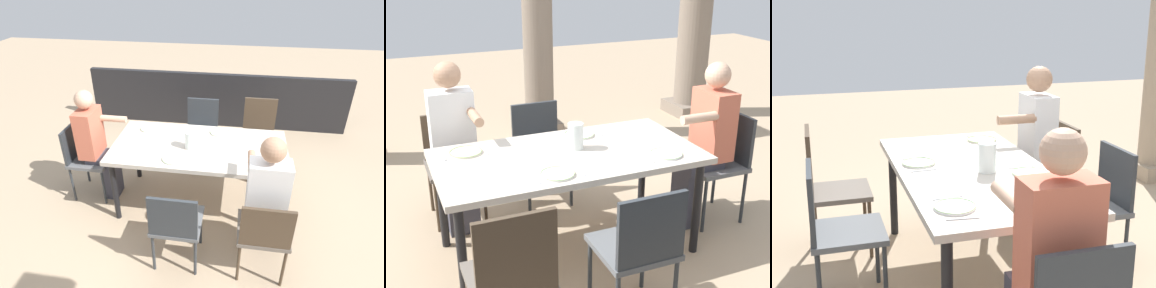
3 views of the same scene
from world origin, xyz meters
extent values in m
plane|color=tan|center=(0.00, 0.00, 0.00)|extent=(16.00, 16.00, 0.00)
cube|color=beige|center=(0.00, 0.00, 0.75)|extent=(1.85, 0.95, 0.04)
cylinder|color=black|center=(-0.85, 0.39, 0.36)|extent=(0.06, 0.06, 0.73)
cylinder|color=black|center=(0.85, 0.39, 0.36)|extent=(0.06, 0.06, 0.73)
cylinder|color=black|center=(-0.85, -0.39, 0.36)|extent=(0.06, 0.06, 0.73)
cylinder|color=black|center=(0.85, -0.39, 0.36)|extent=(0.06, 0.06, 0.73)
cube|color=#6A6158|center=(-0.67, 0.81, 0.45)|extent=(0.44, 0.44, 0.04)
cube|color=#473828|center=(-0.67, 1.01, 0.65)|extent=(0.42, 0.03, 0.40)
cylinder|color=#473828|center=(-0.86, 0.62, 0.22)|extent=(0.03, 0.03, 0.44)
cylinder|color=#473828|center=(-0.48, 0.62, 0.22)|extent=(0.03, 0.03, 0.44)
cylinder|color=#473828|center=(-0.86, 1.00, 0.22)|extent=(0.03, 0.03, 0.44)
cylinder|color=#473828|center=(-0.48, 1.00, 0.22)|extent=(0.03, 0.03, 0.44)
cube|color=#6A6158|center=(-0.67, -0.81, 0.46)|extent=(0.44, 0.44, 0.04)
cube|color=#473828|center=(-0.67, -1.01, 0.70)|extent=(0.42, 0.03, 0.48)
cylinder|color=#473828|center=(-0.48, -0.62, 0.22)|extent=(0.03, 0.03, 0.44)
cylinder|color=#473828|center=(-0.86, -0.62, 0.22)|extent=(0.03, 0.03, 0.44)
cylinder|color=#473828|center=(-0.48, -1.00, 0.22)|extent=(0.03, 0.03, 0.44)
cylinder|color=#473828|center=(-0.86, -1.00, 0.22)|extent=(0.03, 0.03, 0.44)
cube|color=#5B5E61|center=(0.09, 0.81, 0.45)|extent=(0.44, 0.44, 0.04)
cube|color=#2D3338|center=(0.09, 1.01, 0.65)|extent=(0.42, 0.03, 0.41)
cylinder|color=#2D3338|center=(-0.10, 0.62, 0.21)|extent=(0.03, 0.03, 0.43)
cylinder|color=#2D3338|center=(0.28, 0.62, 0.21)|extent=(0.03, 0.03, 0.43)
cylinder|color=#2D3338|center=(-0.10, 1.00, 0.21)|extent=(0.03, 0.03, 0.43)
cylinder|color=#2D3338|center=(0.28, 1.00, 0.21)|extent=(0.03, 0.03, 0.43)
cube|color=#5B5E61|center=(0.09, -0.81, 0.47)|extent=(0.44, 0.44, 0.04)
cube|color=#2D3338|center=(0.09, -1.01, 0.68)|extent=(0.42, 0.03, 0.43)
cylinder|color=#2D3338|center=(0.28, -0.62, 0.23)|extent=(0.03, 0.03, 0.45)
cylinder|color=#2D3338|center=(-0.10, -0.62, 0.23)|extent=(0.03, 0.03, 0.45)
cylinder|color=#2D3338|center=(0.28, -1.00, 0.23)|extent=(0.03, 0.03, 0.45)
cylinder|color=#2D3338|center=(-0.10, -1.00, 0.23)|extent=(0.03, 0.03, 0.45)
cube|color=#5B5E61|center=(1.27, 0.00, 0.47)|extent=(0.44, 0.44, 0.04)
cube|color=#2D3338|center=(1.47, 0.00, 0.68)|extent=(0.03, 0.42, 0.42)
cylinder|color=#2D3338|center=(1.08, 0.19, 0.23)|extent=(0.03, 0.03, 0.46)
cylinder|color=#2D3338|center=(1.08, -0.19, 0.23)|extent=(0.03, 0.03, 0.46)
cylinder|color=#2D3338|center=(1.46, 0.19, 0.23)|extent=(0.03, 0.03, 0.46)
cylinder|color=#2D3338|center=(1.46, -0.19, 0.23)|extent=(0.03, 0.03, 0.46)
cube|color=#3F3F4C|center=(-0.67, 0.56, 0.23)|extent=(0.24, 0.14, 0.46)
cube|color=#3F3F4C|center=(-0.67, 0.65, 0.51)|extent=(0.28, 0.32, 0.10)
cube|color=white|center=(-0.67, 0.76, 0.84)|extent=(0.34, 0.20, 0.55)
sphere|color=tan|center=(-0.67, 0.76, 1.23)|extent=(0.21, 0.21, 0.21)
cylinder|color=tan|center=(-0.53, 0.52, 0.96)|extent=(0.07, 0.30, 0.07)
cube|color=#3F3F4C|center=(1.03, 0.00, 0.23)|extent=(0.14, 0.24, 0.46)
cube|color=#3F3F4C|center=(1.12, 0.00, 0.51)|extent=(0.32, 0.28, 0.10)
cube|color=#CC664C|center=(1.23, 0.00, 0.83)|extent=(0.20, 0.34, 0.54)
sphere|color=tan|center=(1.23, 0.00, 1.22)|extent=(0.20, 0.20, 0.20)
cylinder|color=tan|center=(0.99, -0.14, 0.95)|extent=(0.30, 0.07, 0.07)
cube|color=black|center=(0.00, -2.08, 0.45)|extent=(4.25, 0.10, 0.90)
cylinder|color=silver|center=(-0.66, 0.28, 0.78)|extent=(0.23, 0.23, 0.01)
torus|color=#A0BE77|center=(-0.66, 0.28, 0.79)|extent=(0.23, 0.23, 0.01)
cube|color=silver|center=(-0.81, 0.28, 0.78)|extent=(0.02, 0.17, 0.01)
cube|color=silver|center=(-0.51, 0.28, 0.78)|extent=(0.02, 0.17, 0.01)
cylinder|color=white|center=(-0.20, -0.31, 0.78)|extent=(0.22, 0.22, 0.01)
torus|color=#A4C786|center=(-0.20, -0.31, 0.79)|extent=(0.22, 0.22, 0.01)
cube|color=silver|center=(-0.35, -0.31, 0.78)|extent=(0.03, 0.17, 0.01)
cube|color=silver|center=(-0.05, -0.31, 0.78)|extent=(0.03, 0.17, 0.01)
cylinder|color=white|center=(0.22, 0.31, 0.78)|extent=(0.23, 0.23, 0.01)
torus|color=#A4C786|center=(0.22, 0.31, 0.79)|extent=(0.23, 0.23, 0.01)
cube|color=silver|center=(0.07, 0.31, 0.78)|extent=(0.02, 0.17, 0.01)
cube|color=silver|center=(0.37, 0.31, 0.78)|extent=(0.03, 0.17, 0.01)
cylinder|color=white|center=(0.62, -0.29, 0.78)|extent=(0.22, 0.22, 0.01)
torus|color=#A9CD91|center=(0.62, -0.29, 0.79)|extent=(0.22, 0.22, 0.01)
cube|color=silver|center=(0.47, -0.29, 0.78)|extent=(0.03, 0.17, 0.01)
cube|color=silver|center=(0.77, -0.29, 0.78)|extent=(0.03, 0.17, 0.01)
cylinder|color=white|center=(0.09, 0.07, 0.87)|extent=(0.11, 0.11, 0.19)
cylinder|color=#EFEAC6|center=(0.09, 0.07, 0.84)|extent=(0.10, 0.10, 0.12)
camera|label=1|loc=(-0.37, 2.93, 2.51)|focal=29.97mm
camera|label=2|loc=(-1.21, -3.06, 2.11)|focal=47.38mm
camera|label=3|loc=(3.10, -0.98, 1.81)|focal=49.32mm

